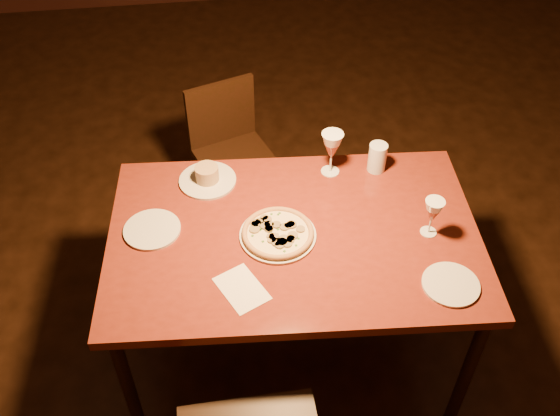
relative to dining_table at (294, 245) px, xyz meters
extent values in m
plane|color=#331C11|center=(-0.04, 0.15, -0.70)|extent=(7.00, 7.00, 0.00)
cube|color=maroon|center=(0.00, 0.00, 0.05)|extent=(1.50, 1.03, 0.04)
cylinder|color=black|center=(-0.68, -0.35, -0.34)|extent=(0.05, 0.05, 0.73)
cylinder|color=black|center=(-0.62, 0.45, -0.34)|extent=(0.05, 0.05, 0.73)
cylinder|color=black|center=(0.62, -0.45, -0.34)|extent=(0.05, 0.05, 0.73)
cylinder|color=black|center=(0.68, 0.35, -0.34)|extent=(0.05, 0.05, 0.73)
cube|color=black|center=(-0.16, 0.91, -0.30)|extent=(0.48, 0.48, 0.04)
cube|color=black|center=(-0.22, 1.08, -0.10)|extent=(0.36, 0.15, 0.36)
cylinder|color=black|center=(-0.26, 0.72, -0.51)|extent=(0.03, 0.03, 0.38)
cylinder|color=black|center=(-0.36, 1.01, -0.51)|extent=(0.03, 0.03, 0.38)
cylinder|color=black|center=(0.03, 0.82, -0.51)|extent=(0.03, 0.03, 0.38)
cylinder|color=black|center=(-0.07, 1.11, -0.51)|extent=(0.03, 0.03, 0.38)
cylinder|color=silver|center=(-0.06, -0.01, 0.07)|extent=(0.30, 0.30, 0.01)
cylinder|color=beige|center=(-0.06, -0.01, 0.08)|extent=(0.27, 0.27, 0.01)
torus|color=tan|center=(-0.06, -0.01, 0.09)|extent=(0.28, 0.28, 0.02)
cylinder|color=silver|center=(-0.31, 0.35, 0.07)|extent=(0.24, 0.24, 0.01)
cylinder|color=tan|center=(-0.31, 0.35, 0.11)|extent=(0.10, 0.10, 0.07)
cylinder|color=silver|center=(0.41, 0.33, 0.13)|extent=(0.08, 0.08, 0.13)
cylinder|color=silver|center=(-0.54, 0.09, 0.07)|extent=(0.22, 0.22, 0.01)
cylinder|color=silver|center=(0.51, -0.33, 0.07)|extent=(0.21, 0.21, 0.01)
cube|color=silver|center=(-0.23, -0.25, 0.07)|extent=(0.21, 0.24, 0.00)
camera|label=1|loc=(-0.28, -1.64, 1.81)|focal=40.00mm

